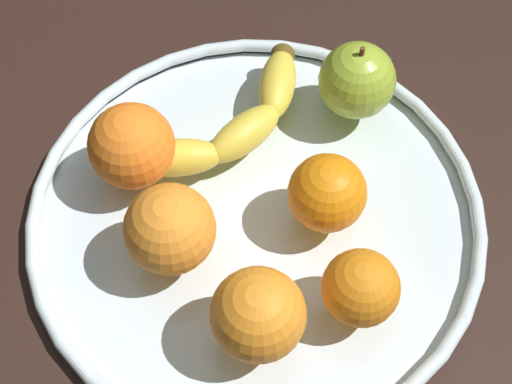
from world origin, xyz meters
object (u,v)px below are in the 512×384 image
Objects in this scene: banana at (236,121)px; orange_center at (170,229)px; fruit_bowl at (256,215)px; orange_back_right at (132,146)px; orange_back_left at (327,193)px; orange_front_left at (258,315)px; apple at (357,81)px; orange_front_right at (361,288)px.

orange_center reaches higher than banana.
fruit_bowl is 1.95× the size of banana.
orange_back_left is at bearing -52.48° from orange_back_right.
orange_front_left is at bearing -92.30° from orange_back_right.
orange_center is at bearing 171.93° from fruit_bowl.
apple is 21.76cm from orange_center.
orange_center reaches higher than fruit_bowl.
fruit_bowl is 8.68cm from banana.
apple is 1.05× the size of orange_center.
orange_back_right reaches higher than fruit_bowl.
apple reaches higher than orange_front_right.
orange_back_right reaches higher than orange_back_left.
orange_back_left is at bearing 67.22° from orange_front_right.
orange_front_left reaches higher than orange_back_left.
orange_center and orange_back_right have the same top height.
apple is 23.84cm from orange_front_left.
orange_front_left is at bearing -149.15° from apple.
fruit_bowl is 6.47× the size of orange_front_right.
banana is at bearing 29.87° from orange_center.
banana is at bearing 58.31° from orange_front_left.
orange_front_left is 0.98× the size of orange_back_right.
fruit_bowl is at bearing -58.89° from orange_back_right.
orange_center is at bearing -173.67° from apple.
apple is at bearing 30.85° from orange_front_left.
orange_back_left is 0.90× the size of orange_front_left.
orange_front_right reaches higher than fruit_bowl.
fruit_bowl is 12.28cm from orange_front_right.
apple is 1.27× the size of orange_front_right.
orange_front_left is at bearing -83.27° from orange_center.
orange_front_right is at bearing -130.40° from apple.
apple is at bearing -17.13° from orange_back_right.
apple is (10.43, -4.03, 1.82)cm from banana.
orange_back_left is 16.76cm from orange_back_right.
orange_center is (-12.10, 4.81, 0.41)cm from orange_back_left.
orange_center is at bearing -155.44° from banana.
orange_front_left is (-7.63, 2.85, 0.58)cm from orange_front_right.
banana is at bearing 94.59° from orange_back_left.
orange_back_left is at bearing -90.72° from banana.
banana is 2.73× the size of orange_back_right.
apple is 19.80cm from orange_front_right.
orange_front_right is at bearing -71.94° from orange_back_right.
fruit_bowl is 12.07cm from orange_back_right.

